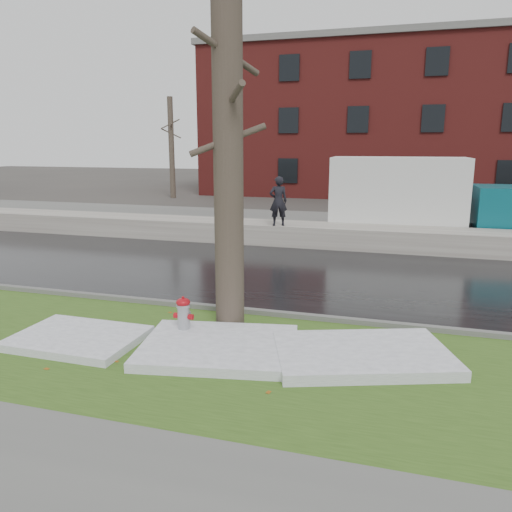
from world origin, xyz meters
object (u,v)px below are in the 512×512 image
(tree, at_px, (228,144))
(worker, at_px, (278,201))
(fire_hydrant, at_px, (184,315))
(box_truck, at_px, (425,198))

(tree, relative_size, worker, 4.07)
(fire_hydrant, distance_m, worker, 8.77)
(tree, xyz_separation_m, box_truck, (3.84, 10.38, -1.89))
(tree, distance_m, box_truck, 11.23)
(fire_hydrant, xyz_separation_m, worker, (-0.39, 8.68, 1.14))
(box_truck, xyz_separation_m, worker, (-4.84, -2.50, -0.02))
(fire_hydrant, xyz_separation_m, box_truck, (4.45, 11.18, 1.16))
(box_truck, bearing_deg, tree, -112.28)
(fire_hydrant, distance_m, box_truck, 12.09)
(tree, relative_size, box_truck, 0.75)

